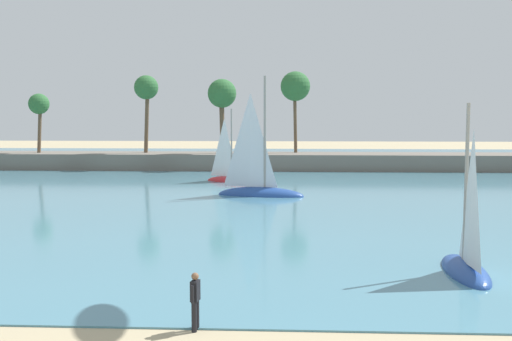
# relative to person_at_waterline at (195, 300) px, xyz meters

# --- Properties ---
(sea) EXTENTS (220.00, 90.66, 0.06)m
(sea) POSITION_rel_person_at_waterline_xyz_m (2.19, 45.37, -0.86)
(sea) COLOR teal
(sea) RESTS_ON ground
(palm_headland) EXTENTS (94.45, 6.12, 11.26)m
(palm_headland) POSITION_rel_person_at_waterline_xyz_m (2.03, 50.82, 1.25)
(palm_headland) COLOR slate
(palm_headland) RESTS_ON ground
(person_at_waterline) EXTENTS (0.26, 0.54, 1.67)m
(person_at_waterline) POSITION_rel_person_at_waterline_xyz_m (0.00, 0.00, 0.00)
(person_at_waterline) COLOR black
(person_at_waterline) RESTS_ON ground
(sailboat_near_shore) EXTENTS (4.88, 3.74, 7.00)m
(sailboat_near_shore) POSITION_rel_person_at_waterline_xyz_m (-2.67, 37.67, -0.20)
(sailboat_near_shore) COLOR red
(sailboat_near_shore) RESTS_ON sea
(sailboat_mid_bay) EXTENTS (6.78, 3.23, 9.46)m
(sailboat_mid_bay) POSITION_rel_person_at_waterline_xyz_m (0.46, 28.45, 0.02)
(sailboat_mid_bay) COLOR #234793
(sailboat_mid_bay) RESTS_ON sea
(sailboat_far_left) EXTENTS (1.54, 4.80, 6.91)m
(sailboat_far_left) POSITION_rel_person_at_waterline_xyz_m (9.33, 6.46, -0.21)
(sailboat_far_left) COLOR #234793
(sailboat_far_left) RESTS_ON sea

